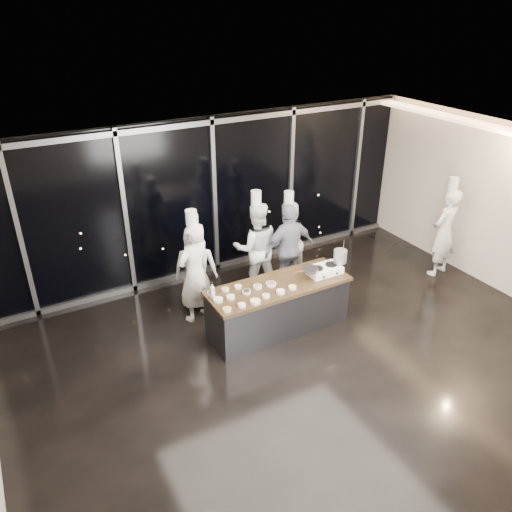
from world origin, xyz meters
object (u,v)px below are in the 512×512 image
(stove, at_px, (324,270))
(chef_right, at_px, (287,242))
(guest, at_px, (289,249))
(chef_far_left, at_px, (195,272))
(chef_side, at_px, (444,232))
(stock_pot, at_px, (340,256))
(chef_center, at_px, (256,247))
(demo_counter, at_px, (278,307))
(frying_pan, at_px, (310,269))
(chef_left, at_px, (196,267))

(stove, height_order, chef_right, chef_right)
(stove, xyz_separation_m, guest, (-0.03, 1.08, -0.06))
(chef_far_left, distance_m, chef_side, 5.13)
(stock_pot, distance_m, guest, 1.18)
(stove, bearing_deg, chef_center, 112.33)
(guest, xyz_separation_m, chef_side, (3.10, -0.94, 0.04))
(demo_counter, relative_size, stove, 4.12)
(stock_pot, distance_m, chef_side, 2.76)
(chef_side, bearing_deg, chef_right, -36.79)
(chef_far_left, bearing_deg, stove, 133.12)
(frying_pan, xyz_separation_m, chef_center, (-0.25, 1.42, -0.14))
(demo_counter, distance_m, chef_left, 1.70)
(frying_pan, relative_size, stock_pot, 2.12)
(chef_side, bearing_deg, stove, -10.29)
(chef_left, xyz_separation_m, chef_center, (1.24, -0.03, 0.11))
(chef_far_left, height_order, chef_right, chef_far_left)
(frying_pan, height_order, chef_right, chef_right)
(stove, height_order, chef_far_left, chef_far_left)
(chef_center, distance_m, chef_side, 3.85)
(stock_pot, relative_size, chef_left, 0.13)
(guest, bearing_deg, stock_pot, 106.52)
(chef_far_left, xyz_separation_m, chef_side, (5.05, -0.92, -0.00))
(chef_far_left, distance_m, guest, 1.94)
(chef_center, distance_m, guest, 0.63)
(demo_counter, distance_m, frying_pan, 0.84)
(frying_pan, distance_m, chef_right, 1.54)
(stock_pot, relative_size, chef_far_left, 0.11)
(stove, bearing_deg, chef_side, 3.05)
(frying_pan, height_order, guest, guest)
(demo_counter, relative_size, guest, 1.36)
(chef_center, bearing_deg, guest, 167.09)
(stove, bearing_deg, demo_counter, 177.02)
(stock_pot, bearing_deg, guest, 107.83)
(chef_far_left, xyz_separation_m, chef_center, (1.41, 0.36, -0.03))
(demo_counter, xyz_separation_m, stove, (0.89, -0.05, 0.51))
(chef_left, bearing_deg, chef_center, -157.95)
(chef_center, bearing_deg, stove, 130.95)
(chef_center, bearing_deg, demo_counter, 95.79)
(stove, relative_size, chef_right, 0.31)
(stock_pot, xyz_separation_m, guest, (-0.35, 1.09, -0.25))
(demo_counter, distance_m, stock_pot, 1.40)
(demo_counter, distance_m, chef_right, 1.77)
(stock_pot, distance_m, chef_far_left, 2.54)
(demo_counter, height_order, guest, guest)
(chef_side, bearing_deg, frying_pan, -10.29)
(stove, distance_m, chef_far_left, 2.24)
(guest, relative_size, chef_right, 0.95)
(demo_counter, distance_m, chef_center, 1.47)
(demo_counter, distance_m, guest, 1.41)
(chef_center, height_order, chef_side, chef_side)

